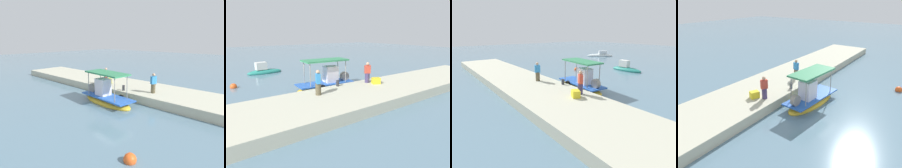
{
  "view_description": "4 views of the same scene",
  "coord_description": "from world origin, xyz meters",
  "views": [
    {
      "loc": [
        -10.16,
        10.99,
        5.29
      ],
      "look_at": [
        1.55,
        -1.58,
        1.29
      ],
      "focal_mm": 31.66,
      "sensor_mm": 36.0,
      "label": 1
    },
    {
      "loc": [
        -8.27,
        -14.72,
        4.83
      ],
      "look_at": [
        1.06,
        -1.87,
        0.77
      ],
      "focal_mm": 32.72,
      "sensor_mm": 36.0,
      "label": 2
    },
    {
      "loc": [
        12.61,
        -11.32,
        5.09
      ],
      "look_at": [
        1.52,
        -2.72,
        1.02
      ],
      "focal_mm": 29.28,
      "sensor_mm": 36.0,
      "label": 3
    },
    {
      "loc": [
        14.47,
        7.19,
        7.65
      ],
      "look_at": [
        0.73,
        -2.35,
        1.06
      ],
      "focal_mm": 35.46,
      "sensor_mm": 36.0,
      "label": 4
    }
  ],
  "objects": [
    {
      "name": "ground_plane",
      "position": [
        0.0,
        0.0,
        0.0
      ],
      "size": [
        120.0,
        120.0,
        0.0
      ],
      "primitive_type": "plane",
      "color": "slate"
    },
    {
      "name": "dock_quay",
      "position": [
        0.0,
        -4.39,
        0.36
      ],
      "size": [
        36.0,
        5.12,
        0.72
      ],
      "primitive_type": "cube",
      "color": "beige",
      "rests_on": "ground_plane"
    },
    {
      "name": "main_fishing_boat",
      "position": [
        0.98,
        -0.27,
        0.47
      ],
      "size": [
        5.29,
        2.2,
        2.93
      ],
      "color": "gold",
      "rests_on": "ground_plane"
    },
    {
      "name": "fisherman_near_bollard",
      "position": [
        -1.63,
        -3.32,
        1.49
      ],
      "size": [
        0.48,
        0.54,
        1.71
      ],
      "color": "brown",
      "rests_on": "dock_quay"
    },
    {
      "name": "fisherman_by_crate",
      "position": [
        3.44,
        -2.73,
        1.49
      ],
      "size": [
        0.55,
        0.52,
        1.71
      ],
      "color": "#403660",
      "rests_on": "dock_quay"
    },
    {
      "name": "mooring_bollard",
      "position": [
        0.75,
        -2.24,
        0.95
      ],
      "size": [
        0.24,
        0.24,
        0.47
      ],
      "primitive_type": "cylinder",
      "color": "#2D2D33",
      "rests_on": "dock_quay"
    },
    {
      "name": "cargo_crate",
      "position": [
        3.76,
        -3.44,
        0.97
      ],
      "size": [
        0.8,
        0.74,
        0.5
      ],
      "primitive_type": "cube",
      "rotation": [
        0.0,
        0.0,
        2.69
      ],
      "color": "yellow",
      "rests_on": "dock_quay"
    },
    {
      "name": "marker_buoy",
      "position": [
        -5.52,
        4.86,
        0.12
      ],
      "size": [
        0.59,
        0.59,
        0.59
      ],
      "color": "#EE5A20",
      "rests_on": "ground_plane"
    }
  ]
}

